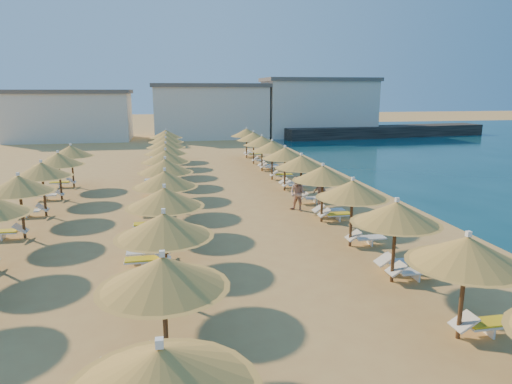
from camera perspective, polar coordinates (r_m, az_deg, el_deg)
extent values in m
plane|color=tan|center=(19.98, -0.35, -6.22)|extent=(220.00, 220.00, 0.00)
cube|color=black|center=(67.34, 15.90, 7.30)|extent=(30.26, 7.46, 1.50)
cube|color=silver|center=(64.70, -22.18, 8.66)|extent=(15.00, 8.00, 6.00)
cube|color=#59514C|center=(64.60, -22.42, 11.53)|extent=(15.60, 8.48, 0.50)
cube|color=silver|center=(63.72, -5.73, 9.83)|extent=(15.00, 8.00, 6.80)
cube|color=#59514C|center=(63.65, -5.80, 13.12)|extent=(15.60, 8.48, 0.50)
cube|color=silver|center=(66.51, 7.74, 10.24)|extent=(15.00, 8.00, 7.60)
cube|color=#59514C|center=(66.47, 7.84, 13.73)|extent=(15.60, 8.48, 0.50)
cylinder|color=brown|center=(13.34, 24.34, -11.88)|extent=(0.12, 0.12, 2.35)
cone|color=olive|center=(12.88, 24.86, -6.62)|extent=(2.81, 2.81, 0.73)
cone|color=olive|center=(12.98, 24.73, -7.90)|extent=(3.04, 3.04, 0.12)
cube|color=white|center=(12.76, 25.04, -4.76)|extent=(0.12, 0.12, 0.14)
cylinder|color=brown|center=(16.28, 16.83, -6.86)|extent=(0.12, 0.12, 2.35)
cone|color=olive|center=(15.91, 17.13, -2.46)|extent=(2.81, 2.81, 0.73)
cone|color=olive|center=(15.99, 17.06, -3.52)|extent=(3.04, 3.04, 0.12)
cube|color=white|center=(15.80, 17.23, -0.93)|extent=(0.12, 0.12, 0.14)
cylinder|color=brown|center=(19.49, 11.81, -3.36)|extent=(0.12, 0.12, 2.35)
cone|color=olive|center=(19.18, 11.98, 0.36)|extent=(2.81, 2.81, 0.73)
cone|color=olive|center=(19.25, 11.94, -0.53)|extent=(3.04, 3.04, 0.12)
cube|color=white|center=(19.09, 12.04, 1.64)|extent=(0.12, 0.12, 0.14)
cylinder|color=brown|center=(22.86, 8.25, -0.85)|extent=(0.12, 0.12, 2.35)
cone|color=olive|center=(22.60, 8.36, 2.34)|extent=(2.81, 2.81, 0.73)
cone|color=olive|center=(22.65, 8.33, 1.58)|extent=(3.04, 3.04, 0.12)
cube|color=white|center=(22.52, 8.39, 3.43)|extent=(0.12, 0.12, 0.14)
cylinder|color=brown|center=(26.33, 5.63, 1.01)|extent=(0.12, 0.12, 2.35)
cone|color=olive|center=(26.10, 5.69, 3.79)|extent=(2.81, 2.81, 0.73)
cone|color=olive|center=(26.15, 5.67, 3.13)|extent=(3.04, 3.04, 0.12)
cube|color=white|center=(26.04, 5.71, 4.74)|extent=(0.12, 0.12, 0.14)
cylinder|color=brown|center=(29.86, 3.62, 2.43)|extent=(0.12, 0.12, 2.35)
cone|color=olive|center=(29.66, 3.65, 4.89)|extent=(2.81, 2.81, 0.73)
cone|color=olive|center=(29.70, 3.64, 4.30)|extent=(3.04, 3.04, 0.12)
cube|color=white|center=(29.60, 3.66, 5.72)|extent=(0.12, 0.12, 0.14)
cylinder|color=brown|center=(33.43, 2.03, 3.55)|extent=(0.12, 0.12, 2.35)
cone|color=olive|center=(33.25, 2.05, 5.75)|extent=(2.81, 2.81, 0.73)
cone|color=olive|center=(33.29, 2.04, 5.22)|extent=(3.04, 3.04, 0.12)
cube|color=white|center=(33.20, 2.05, 6.49)|extent=(0.12, 0.12, 0.14)
cylinder|color=brown|center=(37.04, 0.75, 4.44)|extent=(0.12, 0.12, 2.35)
cone|color=olive|center=(36.87, 0.75, 6.43)|extent=(2.81, 2.81, 0.73)
cone|color=olive|center=(36.91, 0.75, 5.96)|extent=(3.04, 3.04, 0.12)
cube|color=white|center=(36.83, 0.76, 7.11)|extent=(0.12, 0.12, 0.14)
cylinder|color=brown|center=(40.66, -0.31, 5.18)|extent=(0.12, 0.12, 2.35)
cone|color=olive|center=(40.52, -0.31, 6.99)|extent=(2.81, 2.81, 0.73)
cone|color=olive|center=(40.55, -0.31, 6.56)|extent=(3.04, 3.04, 0.12)
cube|color=white|center=(40.48, -0.31, 7.61)|extent=(0.12, 0.12, 0.14)
cylinder|color=brown|center=(44.31, -1.19, 5.80)|extent=(0.12, 0.12, 2.35)
cone|color=olive|center=(44.17, -1.20, 7.46)|extent=(2.81, 2.81, 0.73)
cone|color=olive|center=(44.20, -1.20, 7.07)|extent=(3.04, 3.04, 0.12)
cube|color=white|center=(44.14, -1.20, 8.02)|extent=(0.12, 0.12, 0.14)
cone|color=olive|center=(7.27, -11.82, -20.95)|extent=(2.81, 2.81, 0.73)
cube|color=white|center=(7.04, -11.99, -17.99)|extent=(0.12, 0.12, 0.14)
cylinder|color=brown|center=(11.14, -11.26, -15.94)|extent=(0.12, 0.12, 2.35)
cone|color=olive|center=(10.59, -11.56, -9.78)|extent=(2.81, 2.81, 0.73)
cone|color=olive|center=(10.70, -11.49, -11.29)|extent=(3.04, 3.04, 0.12)
cube|color=white|center=(10.43, -11.67, -7.56)|extent=(0.12, 0.12, 0.14)
cylinder|color=brown|center=(14.53, -11.21, -8.94)|extent=(0.12, 0.12, 2.35)
cone|color=olive|center=(14.11, -11.43, -4.04)|extent=(2.81, 2.81, 0.73)
cone|color=olive|center=(14.20, -11.38, -5.23)|extent=(3.04, 3.04, 0.12)
cube|color=white|center=(13.99, -11.51, -2.33)|extent=(0.12, 0.12, 0.14)
cylinder|color=brown|center=(18.05, -11.18, -4.62)|extent=(0.12, 0.12, 2.35)
cone|color=olive|center=(17.72, -11.36, -0.62)|extent=(2.81, 2.81, 0.73)
cone|color=olive|center=(17.79, -11.32, -1.58)|extent=(3.04, 3.04, 0.12)
cube|color=white|center=(17.63, -11.42, 0.76)|extent=(0.12, 0.12, 0.14)
cylinder|color=brown|center=(21.65, -11.16, -1.73)|extent=(0.12, 0.12, 2.35)
cone|color=olive|center=(21.37, -11.31, 1.63)|extent=(2.81, 2.81, 0.73)
cone|color=olive|center=(21.43, -11.28, 0.83)|extent=(3.04, 3.04, 0.12)
cube|color=white|center=(21.29, -11.36, 2.79)|extent=(0.12, 0.12, 0.14)
cylinder|color=brown|center=(25.28, -11.15, 0.34)|extent=(0.12, 0.12, 2.35)
cone|color=olive|center=(25.04, -11.28, 3.23)|extent=(2.81, 2.81, 0.73)
cone|color=olive|center=(25.09, -11.25, 2.54)|extent=(3.04, 3.04, 0.12)
cube|color=white|center=(24.98, -11.32, 4.22)|extent=(0.12, 0.12, 0.14)
cylinder|color=brown|center=(28.94, -11.14, 1.89)|extent=(0.12, 0.12, 2.35)
cone|color=olive|center=(28.73, -11.25, 4.42)|extent=(2.81, 2.81, 0.73)
cone|color=olive|center=(28.78, -11.22, 3.82)|extent=(3.04, 3.04, 0.12)
cube|color=white|center=(28.67, -11.29, 5.28)|extent=(0.12, 0.12, 0.14)
cylinder|color=brown|center=(32.61, -11.13, 3.08)|extent=(0.12, 0.12, 2.35)
cone|color=olive|center=(32.43, -11.23, 5.34)|extent=(2.81, 2.81, 0.73)
cone|color=olive|center=(32.47, -11.21, 4.80)|extent=(3.04, 3.04, 0.12)
cube|color=white|center=(32.38, -11.26, 6.10)|extent=(0.12, 0.12, 0.14)
cylinder|color=brown|center=(36.30, -11.13, 4.04)|extent=(0.12, 0.12, 2.35)
cone|color=olive|center=(36.14, -11.21, 6.07)|extent=(2.81, 2.81, 0.73)
cone|color=olive|center=(36.17, -11.19, 5.59)|extent=(3.04, 3.04, 0.12)
cube|color=white|center=(36.09, -11.24, 6.75)|extent=(0.12, 0.12, 0.14)
cylinder|color=brown|center=(39.99, -11.12, 4.82)|extent=(0.12, 0.12, 2.35)
cone|color=olive|center=(39.84, -11.20, 6.66)|extent=(2.81, 2.81, 0.73)
cone|color=olive|center=(39.88, -11.18, 6.22)|extent=(3.04, 3.04, 0.12)
cube|color=white|center=(39.80, -11.23, 7.28)|extent=(0.12, 0.12, 0.14)
cylinder|color=brown|center=(43.70, -11.12, 5.47)|extent=(0.12, 0.12, 2.35)
cone|color=olive|center=(43.56, -11.19, 7.15)|extent=(2.81, 2.81, 0.73)
cone|color=olive|center=(43.59, -11.17, 6.75)|extent=(3.04, 3.04, 0.12)
cube|color=white|center=(43.52, -11.21, 7.72)|extent=(0.12, 0.12, 0.14)
cylinder|color=brown|center=(22.60, -27.18, -2.30)|extent=(0.12, 0.12, 2.35)
cone|color=olive|center=(22.33, -27.51, 0.91)|extent=(2.81, 2.81, 0.73)
cone|color=olive|center=(22.39, -27.43, 0.14)|extent=(3.04, 3.04, 0.12)
cube|color=white|center=(22.26, -27.63, 2.01)|extent=(0.12, 0.12, 0.14)
cylinder|color=brown|center=(26.10, -24.96, -0.23)|extent=(0.12, 0.12, 2.35)
cone|color=olive|center=(25.87, -25.23, 2.56)|extent=(2.81, 2.81, 0.73)
cone|color=olive|center=(25.92, -25.16, 1.90)|extent=(3.04, 3.04, 0.12)
cube|color=white|center=(25.81, -25.32, 3.51)|extent=(0.12, 0.12, 0.14)
cylinder|color=brown|center=(29.66, -23.27, 1.35)|extent=(0.12, 0.12, 2.35)
cone|color=olive|center=(29.46, -23.49, 3.81)|extent=(2.81, 2.81, 0.73)
cone|color=olive|center=(29.50, -23.44, 3.22)|extent=(3.04, 3.04, 0.12)
cube|color=white|center=(29.40, -23.57, 4.65)|extent=(0.12, 0.12, 0.14)
cylinder|color=brown|center=(33.25, -21.94, 2.58)|extent=(0.12, 0.12, 2.35)
cone|color=olive|center=(33.07, -22.13, 4.79)|extent=(2.81, 2.81, 0.73)
cone|color=olive|center=(33.11, -22.08, 4.26)|extent=(3.04, 3.04, 0.12)
cube|color=white|center=(33.02, -22.19, 5.54)|extent=(0.12, 0.12, 0.14)
cube|color=white|center=(14.21, 27.09, -14.45)|extent=(1.28, 0.58, 0.06)
cube|color=white|center=(14.28, 27.02, -15.03)|extent=(0.06, 0.52, 0.32)
cube|color=white|center=(13.72, 24.55, -14.53)|extent=(0.58, 0.58, 0.40)
cube|color=yellow|center=(14.18, 27.11, -14.26)|extent=(1.23, 0.53, 0.05)
cube|color=white|center=(11.62, -15.78, -19.77)|extent=(1.28, 0.58, 0.06)
cube|color=white|center=(11.71, -15.73, -20.44)|extent=(0.06, 0.52, 0.32)
cube|color=white|center=(11.50, -11.84, -19.11)|extent=(0.58, 0.58, 0.40)
cube|color=white|center=(10.74, -11.90, -21.62)|extent=(0.58, 0.58, 0.40)
cube|color=white|center=(17.00, 19.38, -9.29)|extent=(1.28, 0.58, 0.06)
cube|color=white|center=(17.05, 19.34, -9.79)|extent=(0.06, 0.52, 0.32)
cube|color=white|center=(16.59, 17.11, -9.15)|extent=(0.58, 0.58, 0.40)
cube|color=white|center=(17.72, 17.92, -8.27)|extent=(1.28, 0.58, 0.06)
cube|color=white|center=(17.78, 17.88, -8.76)|extent=(0.06, 0.52, 0.32)
cube|color=white|center=(17.33, 15.72, -8.11)|extent=(0.58, 0.58, 0.40)
cube|color=white|center=(14.90, -14.60, -12.12)|extent=(1.28, 0.58, 0.06)
cube|color=white|center=(14.97, -14.57, -12.68)|extent=(0.06, 0.52, 0.32)
cube|color=white|center=(14.81, -11.64, -11.54)|extent=(0.58, 0.58, 0.40)
cube|color=white|center=(20.09, 14.08, -5.54)|extent=(1.28, 0.58, 0.06)
cube|color=white|center=(20.14, 14.05, -5.98)|extent=(0.06, 0.52, 0.32)
cube|color=white|center=(19.75, 12.09, -5.33)|extent=(0.58, 0.58, 0.40)
cube|color=white|center=(18.36, -13.90, -7.28)|extent=(1.28, 0.58, 0.06)
cube|color=white|center=(18.41, -13.87, -7.75)|extent=(0.06, 0.52, 0.32)
cube|color=white|center=(18.28, -11.53, -6.79)|extent=(0.58, 0.58, 0.40)
cube|color=white|center=(17.51, -14.04, -8.28)|extent=(1.28, 0.58, 0.06)
cube|color=white|center=(17.57, -14.01, -8.76)|extent=(0.06, 0.52, 0.32)
cube|color=white|center=(17.43, -11.55, -7.76)|extent=(0.58, 0.58, 0.40)
cube|color=yellow|center=(17.50, -14.05, -8.11)|extent=(1.23, 0.53, 0.05)
cube|color=white|center=(23.38, 10.28, -2.79)|extent=(1.28, 0.58, 0.06)
cube|color=white|center=(23.42, 10.26, -3.17)|extent=(0.06, 0.52, 0.32)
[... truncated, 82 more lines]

